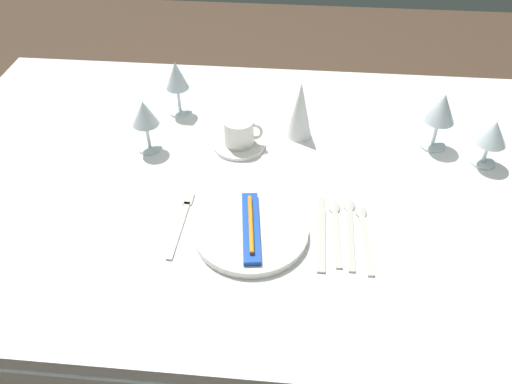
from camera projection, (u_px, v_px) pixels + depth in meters
name	position (u px, v px, depth m)	size (l,w,h in m)	color
ground_plane	(267.00, 342.00, 1.78)	(6.00, 6.00, 0.00)	#4C3828
dining_table	(271.00, 199.00, 1.34)	(1.80, 1.11, 0.74)	white
dinner_plate	(251.00, 232.00, 1.13)	(0.25, 0.25, 0.02)	white
toothbrush_package	(251.00, 227.00, 1.12)	(0.06, 0.21, 0.02)	blue
fork_outer	(181.00, 221.00, 1.16)	(0.02, 0.21, 0.00)	beige
dinner_knife	(321.00, 234.00, 1.13)	(0.02, 0.23, 0.00)	beige
spoon_soup	(336.00, 225.00, 1.15)	(0.03, 0.20, 0.01)	beige
spoon_dessert	(350.00, 224.00, 1.15)	(0.03, 0.22, 0.01)	beige
spoon_tea	(364.00, 230.00, 1.14)	(0.03, 0.21, 0.01)	beige
saucer_left	(239.00, 144.00, 1.38)	(0.14, 0.14, 0.01)	white
coffee_cup_left	(240.00, 132.00, 1.35)	(0.10, 0.08, 0.07)	white
wine_glass_centre	(145.00, 116.00, 1.30)	(0.07, 0.07, 0.14)	silver
wine_glass_left	(177.00, 78.00, 1.43)	(0.07, 0.07, 0.16)	silver
wine_glass_right	(493.00, 134.00, 1.27)	(0.08, 0.08, 0.13)	silver
wine_glass_far	(442.00, 110.00, 1.31)	(0.08, 0.08, 0.16)	silver
napkin_folded	(300.00, 110.00, 1.37)	(0.07, 0.07, 0.16)	white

